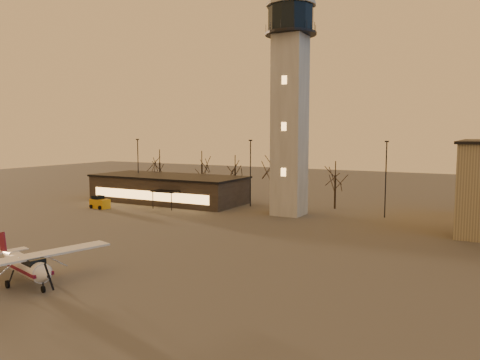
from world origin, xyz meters
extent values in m
plane|color=#4A4744|center=(0.00, 0.00, 0.00)|extent=(220.00, 220.00, 0.00)
cube|color=gray|center=(0.00, 30.00, 12.00)|extent=(4.00, 4.00, 24.00)
cylinder|color=black|center=(0.00, 30.00, 24.15)|extent=(6.80, 6.80, 0.30)
cylinder|color=black|center=(0.00, 30.00, 26.00)|extent=(6.00, 6.00, 3.40)
cylinder|color=gray|center=(0.00, 30.00, 27.90)|extent=(6.60, 6.60, 0.40)
cube|color=black|center=(-22.00, 32.00, 2.00)|extent=(25.00, 10.00, 4.00)
cube|color=black|center=(-22.00, 32.00, 4.15)|extent=(25.40, 10.40, 0.30)
cube|color=#FFB359|center=(-22.00, 26.98, 1.60)|extent=(22.00, 0.08, 1.40)
cube|color=black|center=(-18.00, 26.00, 2.60)|extent=(4.00, 2.00, 0.20)
cylinder|color=black|center=(-30.00, 34.00, 5.00)|extent=(0.16, 0.16, 10.00)
cube|color=black|center=(-30.00, 34.00, 10.05)|extent=(0.50, 0.25, 0.18)
cylinder|color=black|center=(-8.00, 34.00, 5.00)|extent=(0.16, 0.16, 10.00)
cube|color=black|center=(-8.00, 34.00, 10.05)|extent=(0.50, 0.25, 0.18)
cylinder|color=black|center=(12.00, 34.00, 5.00)|extent=(0.16, 0.16, 10.00)
cube|color=black|center=(12.00, 34.00, 10.05)|extent=(0.50, 0.25, 0.18)
cylinder|color=black|center=(-30.00, 40.00, 2.87)|extent=(0.28, 0.28, 5.74)
cylinder|color=black|center=(-14.00, 40.00, 2.62)|extent=(0.28, 0.28, 5.25)
cylinder|color=black|center=(-5.00, 36.00, 3.08)|extent=(0.28, 0.28, 6.16)
cylinder|color=black|center=(4.00, 38.00, 2.48)|extent=(0.28, 0.28, 4.97)
cylinder|color=black|center=(-22.00, 42.00, 2.80)|extent=(0.28, 0.28, 5.60)
cylinder|color=silver|center=(-5.39, -6.80, 1.36)|extent=(5.21, 2.68, 1.42)
cone|color=silver|center=(-2.55, -7.57, 1.36)|extent=(1.30, 1.56, 1.35)
cone|color=silver|center=(-8.97, -5.83, 1.53)|extent=(2.84, 1.84, 1.20)
cube|color=black|center=(-4.34, -7.09, 1.85)|extent=(1.88, 1.53, 0.76)
cube|color=maroon|center=(-5.61, -6.74, 1.31)|extent=(6.07, 2.95, 0.24)
cube|color=silver|center=(-4.87, -6.94, 2.21)|extent=(4.72, 12.00, 0.15)
cube|color=silver|center=(-9.92, -5.57, 1.64)|extent=(1.89, 3.73, 0.09)
cube|color=maroon|center=(-10.02, -5.54, 2.40)|extent=(1.48, 0.48, 1.85)
cube|color=#CB8C0B|center=(-26.80, 21.64, 0.68)|extent=(3.06, 1.82, 1.37)
cube|color=black|center=(-27.19, 21.67, 1.46)|extent=(1.48, 1.48, 0.78)
camera|label=1|loc=(24.32, -28.80, 11.14)|focal=35.00mm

